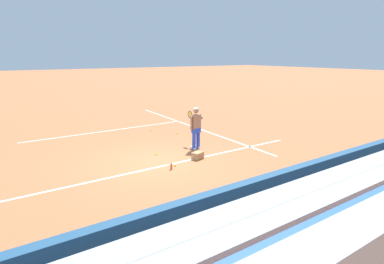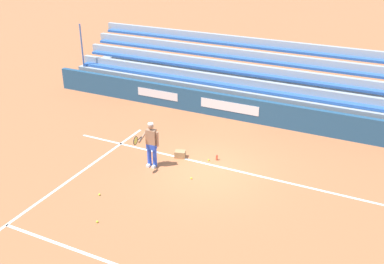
% 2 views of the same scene
% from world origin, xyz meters
% --- Properties ---
extents(ground_plane, '(160.00, 160.00, 0.00)m').
position_xyz_m(ground_plane, '(0.00, 0.00, 0.00)').
color(ground_plane, '#B7663D').
extents(court_baseline_white, '(12.00, 0.10, 0.01)m').
position_xyz_m(court_baseline_white, '(0.00, -0.50, 0.00)').
color(court_baseline_white, white).
rests_on(court_baseline_white, ground).
extents(court_sideline_white, '(0.10, 12.00, 0.01)m').
position_xyz_m(court_sideline_white, '(4.11, 4.00, 0.00)').
color(court_sideline_white, white).
rests_on(court_sideline_white, ground).
extents(back_wall_sponsor_board, '(21.40, 0.25, 1.10)m').
position_xyz_m(back_wall_sponsor_board, '(0.01, -4.92, 0.55)').
color(back_wall_sponsor_board, navy).
rests_on(back_wall_sponsor_board, ground).
extents(bleacher_stand, '(20.33, 3.20, 3.40)m').
position_xyz_m(bleacher_stand, '(0.00, -7.15, 0.76)').
color(bleacher_stand, '#9EA3A8').
rests_on(bleacher_stand, ground).
extents(tennis_player, '(0.59, 1.02, 1.71)m').
position_xyz_m(tennis_player, '(2.04, 0.52, 0.89)').
color(tennis_player, blue).
rests_on(tennis_player, ground).
extents(ball_box_cardboard, '(0.47, 0.40, 0.26)m').
position_xyz_m(ball_box_cardboard, '(1.42, -0.54, 0.13)').
color(ball_box_cardboard, '#A87F51').
rests_on(ball_box_cardboard, ground).
extents(tennis_ball_by_box, '(0.07, 0.07, 0.07)m').
position_xyz_m(tennis_ball_by_box, '(2.59, 2.98, 0.03)').
color(tennis_ball_by_box, '#CCE533').
rests_on(tennis_ball_by_box, ground).
extents(tennis_ball_far_left, '(0.07, 0.07, 0.07)m').
position_xyz_m(tennis_ball_far_left, '(0.32, 0.73, 0.03)').
color(tennis_ball_far_left, '#CCE533').
rests_on(tennis_ball_far_left, ground).
extents(tennis_ball_toward_net, '(0.07, 0.07, 0.07)m').
position_xyz_m(tennis_ball_toward_net, '(0.32, -0.75, 0.03)').
color(tennis_ball_toward_net, '#CCE533').
rests_on(tennis_ball_toward_net, ground).
extents(tennis_ball_near_player, '(0.07, 0.07, 0.07)m').
position_xyz_m(tennis_ball_near_player, '(1.75, 4.23, 0.03)').
color(tennis_ball_near_player, '#CCE533').
rests_on(tennis_ball_near_player, ground).
extents(water_bottle, '(0.07, 0.07, 0.22)m').
position_xyz_m(water_bottle, '(0.06, -0.94, 0.11)').
color(water_bottle, '#EA4C33').
rests_on(water_bottle, ground).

